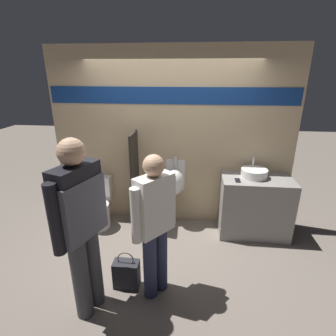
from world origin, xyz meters
TOP-DOWN VIEW (x-y plane):
  - ground_plane at (0.00, 0.00)m, footprint 16.00×16.00m
  - display_wall at (0.00, 0.60)m, footprint 3.67×0.07m
  - sink_counter at (1.28, 0.29)m, footprint 1.01×0.56m
  - sink_basin at (1.23, 0.35)m, footprint 0.37×0.37m
  - cell_phone at (0.98, 0.18)m, footprint 0.07×0.14m
  - divider_near_counter at (-0.53, 0.34)m, footprint 0.03×0.45m
  - urinal_near_counter at (0.08, 0.43)m, footprint 0.31×0.30m
  - toilet at (-1.13, 0.26)m, footprint 0.41×0.58m
  - person_in_vest at (-0.65, -1.30)m, footprint 0.38×0.61m
  - person_with_lanyard at (-0.01, -1.00)m, footprint 0.40×0.46m
  - shopping_bag at (-0.35, -0.97)m, footprint 0.29×0.16m

SIDE VIEW (x-z plane):
  - ground_plane at x=0.00m, z-range 0.00..0.00m
  - shopping_bag at x=-0.35m, z-range -0.06..0.40m
  - toilet at x=-1.13m, z-range -0.16..0.74m
  - sink_counter at x=1.28m, z-range 0.00..0.90m
  - urinal_near_counter at x=0.08m, z-range 0.17..1.28m
  - divider_near_counter at x=-0.53m, z-range 0.00..1.50m
  - person_with_lanyard at x=-0.01m, z-range 0.08..1.69m
  - cell_phone at x=0.98m, z-range 0.90..0.91m
  - sink_basin at x=1.23m, z-range 0.83..1.09m
  - person_in_vest at x=-0.65m, z-range 0.15..1.97m
  - display_wall at x=0.00m, z-range 0.01..2.71m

